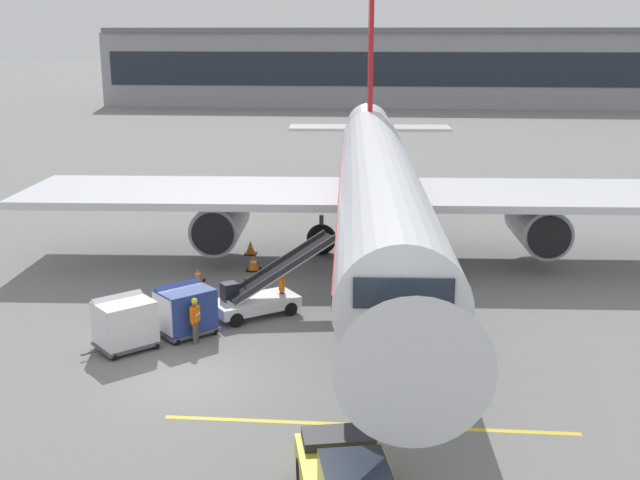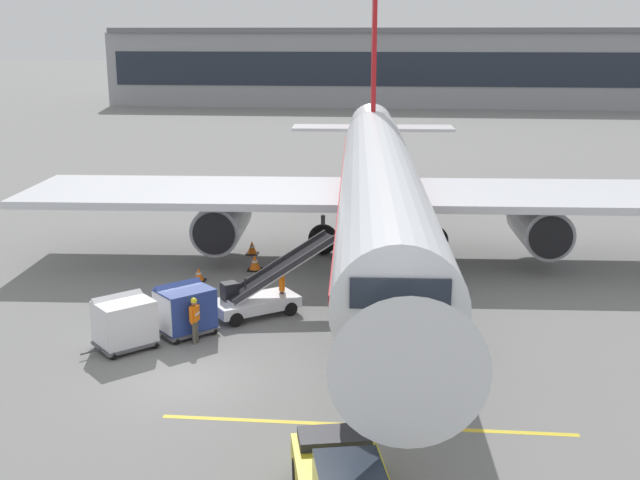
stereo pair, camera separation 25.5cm
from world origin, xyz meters
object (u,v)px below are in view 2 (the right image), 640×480
(belt_loader, at_px, (261,293))
(ground_crew_by_loader, at_px, (282,286))
(baggage_cart_lead, at_px, (185,309))
(baggage_cart_second, at_px, (124,322))
(parked_airplane, at_px, (380,185))
(safety_cone_nose_mark, at_px, (199,275))
(safety_cone_engine_keepout, at_px, (252,248))
(ground_crew_by_carts, at_px, (195,317))
(safety_cone_wingtip, at_px, (255,263))

(belt_loader, relative_size, ground_crew_by_loader, 2.89)
(baggage_cart_lead, distance_m, baggage_cart_second, 2.36)
(belt_loader, height_order, baggage_cart_second, belt_loader)
(parked_airplane, distance_m, safety_cone_nose_mark, 9.78)
(belt_loader, distance_m, safety_cone_nose_mark, 5.34)
(parked_airplane, bearing_deg, ground_crew_by_loader, -116.05)
(baggage_cart_second, relative_size, safety_cone_engine_keepout, 3.71)
(parked_airplane, height_order, baggage_cart_second, parked_airplane)
(ground_crew_by_carts, distance_m, safety_cone_nose_mark, 7.43)
(belt_loader, distance_m, ground_crew_by_loader, 0.99)
(safety_cone_engine_keepout, distance_m, safety_cone_wingtip, 2.82)
(belt_loader, xyz_separation_m, ground_crew_by_carts, (-1.87, -3.25, 0.13))
(safety_cone_wingtip, bearing_deg, ground_crew_by_loader, -68.66)
(baggage_cart_second, height_order, safety_cone_nose_mark, baggage_cart_second)
(ground_crew_by_carts, bearing_deg, safety_cone_nose_mark, 102.96)
(safety_cone_engine_keepout, relative_size, safety_cone_wingtip, 0.90)
(ground_crew_by_loader, height_order, safety_cone_wingtip, ground_crew_by_loader)
(baggage_cart_lead, xyz_separation_m, baggage_cart_second, (-1.80, -1.53, 0.00))
(baggage_cart_second, relative_size, ground_crew_by_carts, 1.46)
(belt_loader, relative_size, safety_cone_wingtip, 6.61)
(baggage_cart_second, xyz_separation_m, ground_crew_by_loader, (5.05, 4.51, -0.00))
(baggage_cart_second, relative_size, ground_crew_by_loader, 1.46)
(ground_crew_by_loader, distance_m, safety_cone_wingtip, 5.71)
(safety_cone_engine_keepout, bearing_deg, baggage_cart_second, -100.60)
(belt_loader, bearing_deg, parked_airplane, 61.32)
(baggage_cart_lead, bearing_deg, parked_airplane, 56.70)
(baggage_cart_lead, bearing_deg, ground_crew_by_loader, 42.52)
(parked_airplane, xyz_separation_m, safety_cone_wingtip, (-5.82, -2.39, -3.42))
(parked_airplane, relative_size, baggage_cart_lead, 17.58)
(ground_crew_by_loader, xyz_separation_m, safety_cone_wingtip, (-2.07, 5.29, -0.63))
(ground_crew_by_loader, bearing_deg, safety_cone_engine_keepout, 108.55)
(parked_airplane, bearing_deg, safety_cone_nose_mark, -151.83)
(ground_crew_by_carts, bearing_deg, belt_loader, 60.09)
(ground_crew_by_loader, relative_size, ground_crew_by_carts, 1.00)
(safety_cone_nose_mark, bearing_deg, ground_crew_by_carts, -77.04)
(ground_crew_by_loader, relative_size, safety_cone_wingtip, 2.29)
(parked_airplane, distance_m, safety_cone_wingtip, 7.16)
(ground_crew_by_loader, distance_m, ground_crew_by_carts, 4.67)
(ground_crew_by_carts, height_order, safety_cone_engine_keepout, ground_crew_by_carts)
(ground_crew_by_loader, bearing_deg, baggage_cart_second, -138.20)
(parked_airplane, height_order, belt_loader, parked_airplane)
(safety_cone_engine_keepout, bearing_deg, baggage_cart_lead, -92.87)
(ground_crew_by_carts, distance_m, safety_cone_wingtip, 9.18)
(parked_airplane, height_order, safety_cone_nose_mark, parked_airplane)
(baggage_cart_lead, relative_size, safety_cone_engine_keepout, 3.71)
(baggage_cart_lead, bearing_deg, belt_loader, 43.88)
(parked_airplane, relative_size, ground_crew_by_carts, 25.69)
(baggage_cart_lead, xyz_separation_m, safety_cone_engine_keepout, (0.55, 11.01, -0.67))
(belt_loader, xyz_separation_m, safety_cone_engine_keepout, (-1.92, 8.64, -0.53))
(ground_crew_by_loader, bearing_deg, parked_airplane, 63.95)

